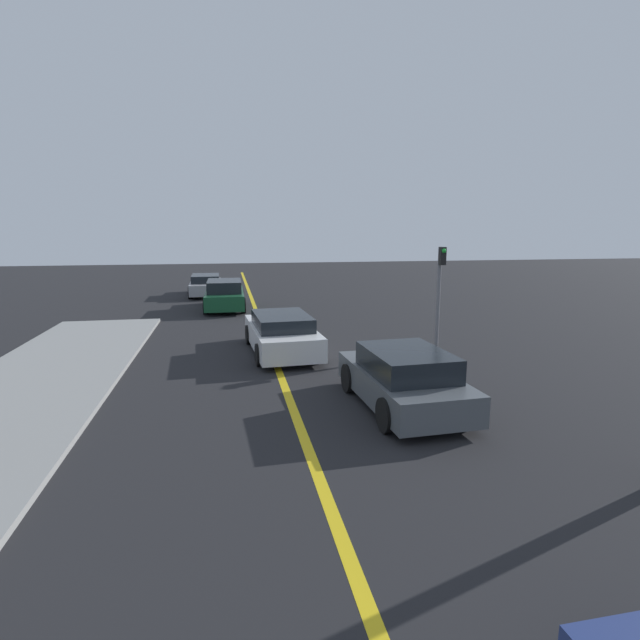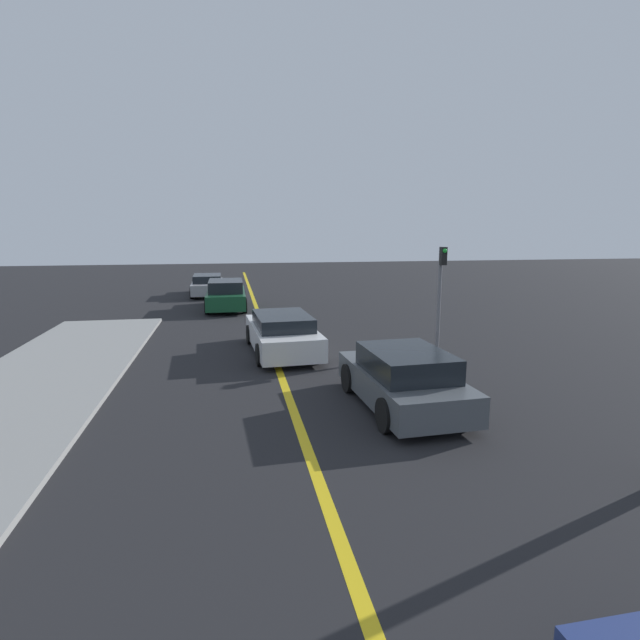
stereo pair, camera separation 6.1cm
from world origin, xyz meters
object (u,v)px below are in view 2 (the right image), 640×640
object	(u,v)px
car_oncoming_far	(208,285)
car_far_distant	(282,333)
car_ahead_center	(403,379)
car_parked_left_lot	(226,295)
traffic_light	(440,287)

from	to	relation	value
car_oncoming_far	car_far_distant	bearing A→B (deg)	-79.77
car_far_distant	car_oncoming_far	world-z (taller)	car_far_distant
car_far_distant	car_oncoming_far	size ratio (longest dim) A/B	1.05
car_ahead_center	car_parked_left_lot	size ratio (longest dim) A/B	0.90
car_ahead_center	car_far_distant	bearing A→B (deg)	108.09
car_ahead_center	car_oncoming_far	world-z (taller)	car_ahead_center
car_ahead_center	car_oncoming_far	size ratio (longest dim) A/B	0.91
car_far_distant	traffic_light	size ratio (longest dim) A/B	1.41
car_far_distant	traffic_light	distance (m)	5.18
car_parked_left_lot	car_ahead_center	bearing A→B (deg)	-74.67
traffic_light	car_parked_left_lot	bearing A→B (deg)	123.62
car_oncoming_far	traffic_light	xyz separation A→B (m)	(7.76, -15.46, 1.48)
car_far_distant	car_oncoming_far	xyz separation A→B (m)	(-2.88, 14.60, -0.02)
car_oncoming_far	car_parked_left_lot	bearing A→B (deg)	-79.52
traffic_light	car_ahead_center	bearing A→B (deg)	-121.48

